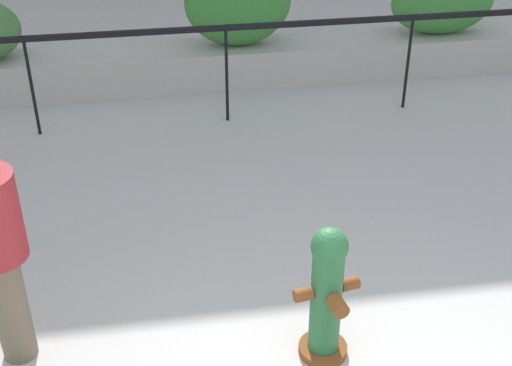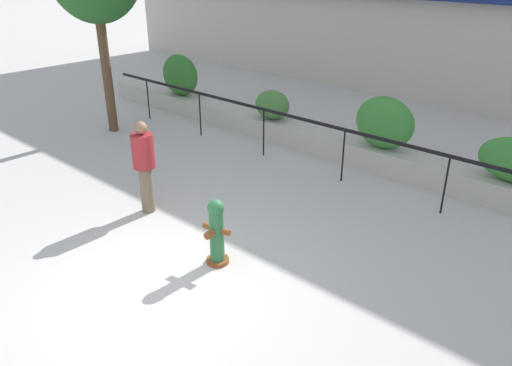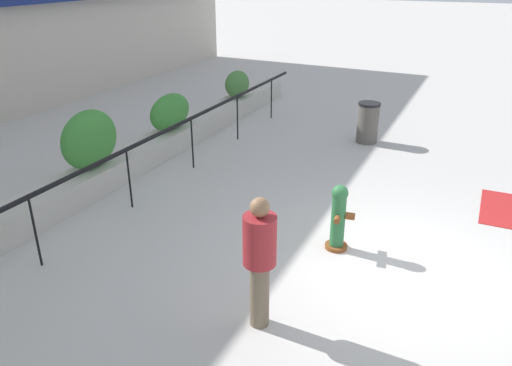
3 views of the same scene
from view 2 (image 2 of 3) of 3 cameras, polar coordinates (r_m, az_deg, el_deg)
name	(u,v)px [view 2 (image 2 of 3)]	position (r m, az deg, el deg)	size (l,w,h in m)	color
ground_plane	(155,289)	(7.42, -11.49, -11.76)	(120.00, 120.00, 0.00)	#BCB7B2
planter_wall_low	(369,155)	(11.39, 12.75, 3.16)	(18.00, 0.70, 0.50)	#B7B2A8
fence_railing_segment	(345,135)	(10.23, 10.11, 5.45)	(15.00, 0.05, 1.15)	black
hedge_bush_0	(180,75)	(15.00, -8.68, 12.11)	(1.31, 0.68, 1.18)	#2D6B28
hedge_bush_1	(272,105)	(12.67, 1.88, 8.93)	(0.94, 0.69, 0.73)	#427538
hedge_bush_2	(385,123)	(11.00, 14.47, 6.70)	(1.33, 0.65, 1.13)	#387F33
fire_hydrant	(216,231)	(7.55, -4.54, -5.53)	(0.48, 0.46, 1.08)	brown
pedestrian	(144,162)	(9.06, -12.68, 2.40)	(0.56, 0.56, 1.73)	brown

